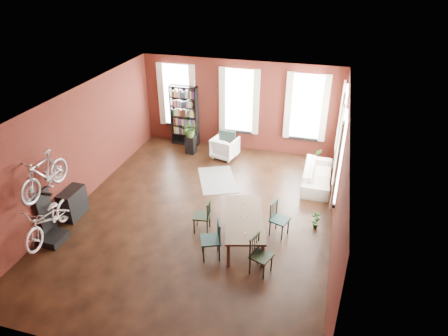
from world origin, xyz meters
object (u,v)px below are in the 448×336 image
(cream_sofa, at_px, (318,172))
(bike_trainer, at_px, (53,238))
(dining_chair_c, at_px, (261,256))
(bookshelf, at_px, (185,116))
(plant_stand, at_px, (191,144))
(dining_table, at_px, (244,229))
(console_table, at_px, (73,203))
(dining_chair_b, at_px, (202,216))
(bicycle_floor, at_px, (45,204))
(dining_chair_d, at_px, (280,220))
(white_armchair, at_px, (225,146))
(dining_chair_a, at_px, (211,240))

(cream_sofa, relative_size, bike_trainer, 3.43)
(dining_chair_c, height_order, bookshelf, bookshelf)
(plant_stand, bearing_deg, dining_table, -55.74)
(dining_chair_c, height_order, console_table, dining_chair_c)
(dining_table, bearing_deg, console_table, 166.97)
(dining_chair_b, xyz_separation_m, bicycle_floor, (-3.43, -1.40, 0.65))
(dining_chair_d, bearing_deg, dining_table, 139.28)
(dining_chair_b, xyz_separation_m, dining_chair_c, (1.75, -1.11, 0.02))
(bike_trainer, relative_size, plant_stand, 0.94)
(white_armchair, distance_m, bicycle_floor, 6.32)
(dining_chair_d, distance_m, bookshelf, 6.21)
(dining_chair_c, height_order, bicycle_floor, bicycle_floor)
(plant_stand, height_order, bicycle_floor, bicycle_floor)
(plant_stand, bearing_deg, dining_chair_a, -65.43)
(bookshelf, height_order, console_table, bookshelf)
(bookshelf, relative_size, bicycle_floor, 1.19)
(bike_trainer, relative_size, console_table, 0.76)
(dining_table, relative_size, dining_chair_b, 2.24)
(dining_chair_c, bearing_deg, dining_table, 51.94)
(bicycle_floor, bearing_deg, cream_sofa, 33.15)
(console_table, relative_size, plant_stand, 1.23)
(dining_chair_b, distance_m, bookshelf, 5.43)
(bike_trainer, bearing_deg, console_table, 95.44)
(dining_chair_b, xyz_separation_m, bookshelf, (-2.27, 4.88, 0.65))
(cream_sofa, height_order, bicycle_floor, bicycle_floor)
(console_table, bearing_deg, dining_chair_a, -8.27)
(dining_chair_a, distance_m, bicycle_floor, 4.02)
(white_armchair, bearing_deg, dining_table, 124.55)
(dining_table, bearing_deg, bike_trainer, -179.56)
(white_armchair, height_order, console_table, white_armchair)
(dining_chair_d, height_order, bike_trainer, dining_chair_d)
(dining_chair_b, bearing_deg, bike_trainer, -74.58)
(dining_chair_c, xyz_separation_m, white_armchair, (-2.30, 5.29, -0.06))
(dining_chair_d, xyz_separation_m, bike_trainer, (-5.38, -1.77, -0.37))
(console_table, bearing_deg, white_armchair, 56.29)
(dining_chair_b, relative_size, dining_chair_d, 0.98)
(dining_chair_c, height_order, cream_sofa, dining_chair_c)
(dining_chair_d, relative_size, white_armchair, 1.12)
(cream_sofa, bearing_deg, dining_table, 154.81)
(dining_chair_a, distance_m, console_table, 4.11)
(dining_chair_a, bearing_deg, bike_trainer, -105.44)
(cream_sofa, relative_size, console_table, 2.60)
(dining_chair_b, bearing_deg, bookshelf, -162.01)
(dining_chair_b, bearing_deg, dining_table, 76.86)
(bookshelf, xyz_separation_m, console_table, (-1.28, -5.20, -0.70))
(dining_table, bearing_deg, plant_stand, 108.85)
(white_armchair, bearing_deg, bicycle_floor, 76.03)
(bicycle_floor, bearing_deg, dining_chair_a, 3.40)
(dining_chair_c, relative_size, bike_trainer, 1.55)
(bookshelf, bearing_deg, cream_sofa, -18.95)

